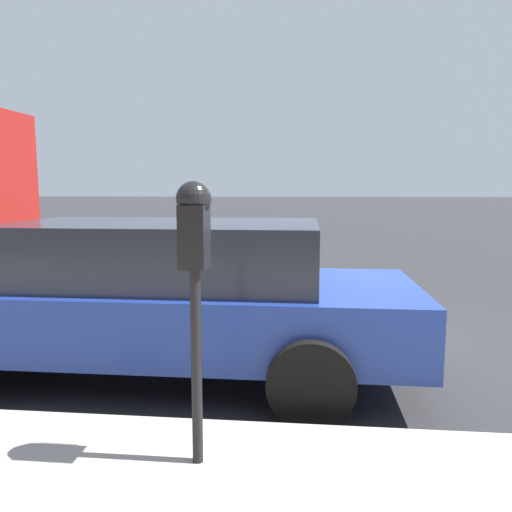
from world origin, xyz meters
name	(u,v)px	position (x,y,z in m)	size (l,w,h in m)	color
ground_plane	(308,344)	(0.00, 0.00, 0.00)	(220.00, 220.00, 0.00)	#2B2B2D
parking_meter	(195,251)	(-2.72, 0.63, 1.36)	(0.21, 0.19, 1.59)	black
car_blue	(152,294)	(-1.03, 1.41, 0.75)	(1.99, 4.82, 1.40)	navy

